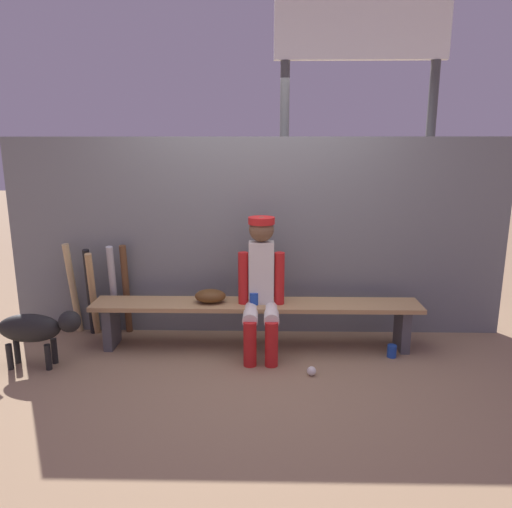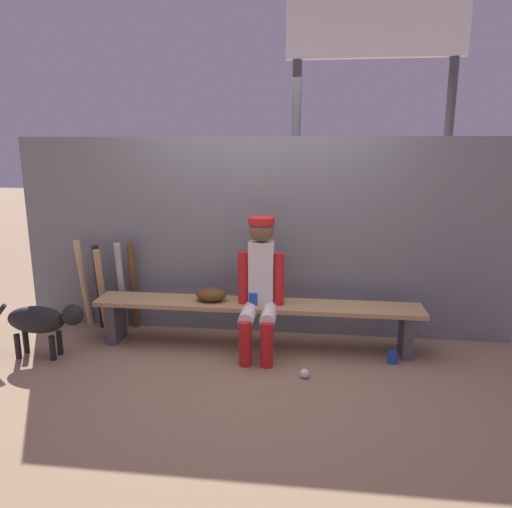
% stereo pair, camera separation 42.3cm
% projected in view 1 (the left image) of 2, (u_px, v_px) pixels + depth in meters
% --- Properties ---
extents(ground_plane, '(30.00, 30.00, 0.00)m').
position_uv_depth(ground_plane, '(256.00, 347.00, 4.44)').
color(ground_plane, '#937556').
extents(chainlink_fence, '(4.75, 0.03, 1.89)m').
position_uv_depth(chainlink_fence, '(257.00, 238.00, 4.61)').
color(chainlink_fence, slate).
rests_on(chainlink_fence, ground_plane).
extents(dugout_bench, '(2.95, 0.36, 0.43)m').
position_uv_depth(dugout_bench, '(256.00, 311.00, 4.36)').
color(dugout_bench, tan).
rests_on(dugout_bench, ground_plane).
extents(player_seated, '(0.41, 0.55, 1.21)m').
position_uv_depth(player_seated, '(261.00, 283.00, 4.19)').
color(player_seated, silver).
rests_on(player_seated, ground_plane).
extents(baseball_glove, '(0.28, 0.20, 0.12)m').
position_uv_depth(baseball_glove, '(210.00, 296.00, 4.34)').
color(baseball_glove, '#593819').
rests_on(baseball_glove, dugout_bench).
extents(bat_wood_dark, '(0.08, 0.16, 0.90)m').
position_uv_depth(bat_wood_dark, '(126.00, 290.00, 4.66)').
color(bat_wood_dark, brown).
rests_on(bat_wood_dark, ground_plane).
extents(bat_aluminum_silver, '(0.11, 0.24, 0.90)m').
position_uv_depth(bat_aluminum_silver, '(113.00, 290.00, 4.63)').
color(bat_aluminum_silver, '#B7B7BC').
rests_on(bat_aluminum_silver, ground_plane).
extents(bat_wood_tan, '(0.11, 0.25, 0.85)m').
position_uv_depth(bat_wood_tan, '(93.00, 295.00, 4.59)').
color(bat_wood_tan, tan).
rests_on(bat_wood_tan, ground_plane).
extents(bat_aluminum_black, '(0.09, 0.17, 0.87)m').
position_uv_depth(bat_aluminum_black, '(90.00, 292.00, 4.62)').
color(bat_aluminum_black, black).
rests_on(bat_aluminum_black, ground_plane).
extents(bat_wood_natural, '(0.10, 0.20, 0.91)m').
position_uv_depth(bat_wood_natural, '(73.00, 289.00, 4.66)').
color(bat_wood_natural, tan).
rests_on(bat_wood_natural, ground_plane).
extents(baseball, '(0.07, 0.07, 0.07)m').
position_uv_depth(baseball, '(312.00, 371.00, 3.88)').
color(baseball, white).
rests_on(baseball, ground_plane).
extents(cup_on_ground, '(0.08, 0.08, 0.11)m').
position_uv_depth(cup_on_ground, '(392.00, 351.00, 4.21)').
color(cup_on_ground, '#1E47AD').
rests_on(cup_on_ground, ground_plane).
extents(cup_on_bench, '(0.08, 0.08, 0.11)m').
position_uv_depth(cup_on_bench, '(254.00, 299.00, 4.28)').
color(cup_on_bench, '#1E47AD').
rests_on(cup_on_bench, dugout_bench).
extents(scoreboard, '(2.08, 0.27, 3.79)m').
position_uv_depth(scoreboard, '(366.00, 63.00, 5.02)').
color(scoreboard, '#3F3F42').
rests_on(scoreboard, ground_plane).
extents(dog, '(0.84, 0.20, 0.49)m').
position_uv_depth(dog, '(36.00, 329.00, 3.98)').
color(dog, black).
rests_on(dog, ground_plane).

